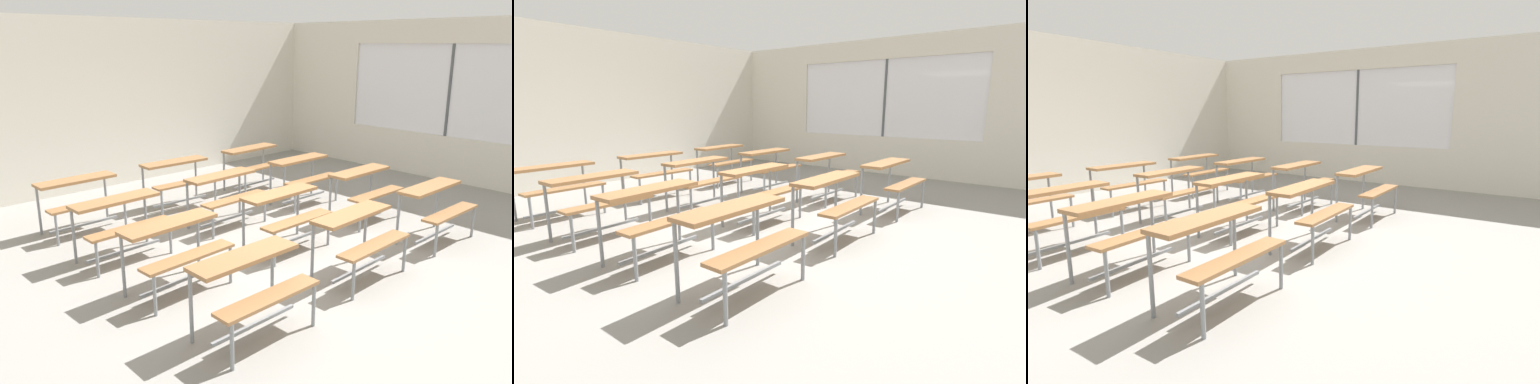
{
  "view_description": "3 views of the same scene",
  "coord_description": "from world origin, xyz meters",
  "views": [
    {
      "loc": [
        -4.26,
        -4.15,
        2.57
      ],
      "look_at": [
        0.24,
        0.7,
        0.64
      ],
      "focal_mm": 35.98,
      "sensor_mm": 36.0,
      "label": 1
    },
    {
      "loc": [
        -3.8,
        -3.3,
        1.6
      ],
      "look_at": [
        0.2,
        -0.05,
        0.45
      ],
      "focal_mm": 28.0,
      "sensor_mm": 36.0,
      "label": 2
    },
    {
      "loc": [
        -3.8,
        -3.3,
        1.6
      ],
      "look_at": [
        1.08,
        -0.06,
        0.43
      ],
      "focal_mm": 28.0,
      "sensor_mm": 36.0,
      "label": 3
    }
  ],
  "objects": [
    {
      "name": "ground",
      "position": [
        0.0,
        0.0,
        -0.03
      ],
      "size": [
        10.0,
        9.0,
        0.05
      ],
      "primitive_type": "cube",
      "color": "gray"
    },
    {
      "name": "desk_bench_r3c1",
      "position": [
        0.24,
        2.52,
        0.56
      ],
      "size": [
        1.12,
        0.63,
        0.74
      ],
      "rotation": [
        0.0,
        0.0,
        -0.04
      ],
      "color": "olive",
      "rests_on": "ground"
    },
    {
      "name": "wall_back",
      "position": [
        0.0,
        4.5,
        1.5
      ],
      "size": [
        10.0,
        0.12,
        3.0
      ],
      "primitive_type": "cube",
      "color": "silver",
      "rests_on": "ground"
    },
    {
      "name": "desk_bench_r2c2",
      "position": [
        1.86,
        1.3,
        0.56
      ],
      "size": [
        1.11,
        0.6,
        0.74
      ],
      "rotation": [
        0.0,
        0.0,
        -0.01
      ],
      "color": "olive",
      "rests_on": "ground"
    },
    {
      "name": "desk_bench_r2c0",
      "position": [
        -1.46,
        1.28,
        0.56
      ],
      "size": [
        1.12,
        0.62,
        0.74
      ],
      "rotation": [
        0.0,
        0.0,
        0.03
      ],
      "color": "olive",
      "rests_on": "ground"
    },
    {
      "name": "desk_bench_r0c2",
      "position": [
        1.9,
        -1.03,
        0.56
      ],
      "size": [
        1.1,
        0.59,
        0.74
      ],
      "rotation": [
        0.0,
        0.0,
        -0.0
      ],
      "color": "olive",
      "rests_on": "ground"
    },
    {
      "name": "desk_bench_r0c0",
      "position": [
        -1.45,
        -1.07,
        0.56
      ],
      "size": [
        1.1,
        0.59,
        0.74
      ],
      "rotation": [
        0.0,
        0.0,
        0.0
      ],
      "color": "olive",
      "rests_on": "ground"
    },
    {
      "name": "desk_bench_r3c2",
      "position": [
        1.87,
        2.51,
        0.56
      ],
      "size": [
        1.12,
        0.63,
        0.74
      ],
      "rotation": [
        0.0,
        0.0,
        0.03
      ],
      "color": "olive",
      "rests_on": "ground"
    },
    {
      "name": "desk_bench_r2c1",
      "position": [
        0.24,
        1.34,
        0.56
      ],
      "size": [
        1.12,
        0.62,
        0.74
      ],
      "rotation": [
        0.0,
        0.0,
        0.03
      ],
      "color": "olive",
      "rests_on": "ground"
    },
    {
      "name": "desk_bench_r0c1",
      "position": [
        0.23,
        -1.01,
        0.56
      ],
      "size": [
        1.11,
        0.61,
        0.74
      ],
      "rotation": [
        0.0,
        0.0,
        0.02
      ],
      "color": "olive",
      "rests_on": "ground"
    },
    {
      "name": "desk_bench_r1c0",
      "position": [
        -1.45,
        0.12,
        0.56
      ],
      "size": [
        1.13,
        0.64,
        0.74
      ],
      "rotation": [
        0.0,
        0.0,
        0.05
      ],
      "color": "olive",
      "rests_on": "ground"
    },
    {
      "name": "desk_bench_r1c2",
      "position": [
        1.92,
        0.12,
        0.56
      ],
      "size": [
        1.1,
        0.6,
        0.74
      ],
      "rotation": [
        0.0,
        0.0,
        -0.01
      ],
      "color": "olive",
      "rests_on": "ground"
    },
    {
      "name": "desk_bench_r1c1",
      "position": [
        0.22,
        0.12,
        0.56
      ],
      "size": [
        1.1,
        0.59,
        0.74
      ],
      "rotation": [
        0.0,
        0.0,
        0.0
      ],
      "color": "olive",
      "rests_on": "ground"
    },
    {
      "name": "wall_right",
      "position": [
        5.0,
        -0.13,
        1.45
      ],
      "size": [
        0.12,
        9.0,
        3.0
      ],
      "color": "silver",
      "rests_on": "ground"
    }
  ]
}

